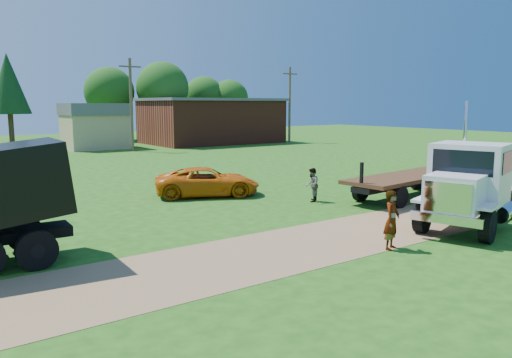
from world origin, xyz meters
TOP-DOWN VIEW (x-y plane):
  - ground at (0.00, 0.00)m, footprint 140.00×140.00m
  - dirt_track at (0.00, 0.00)m, footprint 120.00×4.20m
  - white_semi_tractor at (4.36, -1.85)m, footprint 7.99×4.57m
  - orange_pickup at (-0.25, 9.60)m, footprint 5.74×4.35m
  - flatbed_trailer at (7.62, 3.32)m, footprint 8.30×3.27m
  - spectator_a at (-0.24, -2.01)m, footprint 0.81×0.68m
  - spectator_b at (3.02, 5.37)m, footprint 0.99×0.97m
  - brick_building at (18.00, 40.00)m, footprint 15.40×10.40m
  - tan_shed at (4.00, 40.00)m, footprint 6.20×5.40m
  - utility_poles at (6.00, 35.00)m, footprint 42.20×0.28m
  - tree_row at (4.61, 49.90)m, footprint 52.20×10.31m

SIDE VIEW (x-z plane):
  - ground at x=0.00m, z-range 0.00..0.00m
  - dirt_track at x=0.00m, z-range 0.00..0.01m
  - orange_pickup at x=-0.25m, z-range 0.00..1.45m
  - spectator_b at x=3.02m, z-range 0.00..1.61m
  - flatbed_trailer at x=7.62m, z-range -0.15..1.92m
  - spectator_a at x=-0.24m, z-range 0.00..1.91m
  - white_semi_tractor at x=4.36m, z-range -0.75..3.98m
  - tan_shed at x=4.00m, z-range 0.07..4.77m
  - brick_building at x=18.00m, z-range 0.01..5.31m
  - utility_poles at x=6.00m, z-range 0.21..9.21m
  - tree_row at x=4.61m, z-range 1.06..11.26m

